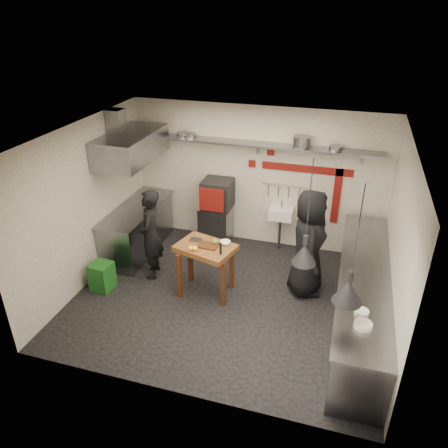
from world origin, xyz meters
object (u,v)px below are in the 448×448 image
(oven_stand, at_px, (216,225))
(chef_right, at_px, (308,243))
(combi_oven, at_px, (218,194))
(chef_left, at_px, (151,234))
(green_bin, at_px, (102,276))
(prep_table, at_px, (206,269))

(oven_stand, height_order, chef_right, chef_right)
(oven_stand, xyz_separation_m, chef_right, (1.97, -1.17, 0.53))
(combi_oven, bearing_deg, chef_left, -117.70)
(combi_oven, relative_size, green_bin, 1.16)
(combi_oven, distance_m, chef_left, 1.68)
(green_bin, relative_size, chef_right, 0.27)
(prep_table, bearing_deg, green_bin, -151.45)
(chef_left, bearing_deg, prep_table, 62.04)
(oven_stand, relative_size, green_bin, 1.60)
(oven_stand, height_order, green_bin, oven_stand)
(prep_table, relative_size, chef_right, 0.49)
(chef_right, bearing_deg, prep_table, 95.87)
(prep_table, height_order, chef_left, chef_left)
(combi_oven, relative_size, chef_left, 0.35)
(oven_stand, xyz_separation_m, chef_left, (-0.73, -1.48, 0.43))
(oven_stand, xyz_separation_m, combi_oven, (0.04, -0.00, 0.69))
(oven_stand, bearing_deg, prep_table, -77.81)
(green_bin, height_order, chef_left, chef_left)
(combi_oven, xyz_separation_m, green_bin, (-1.43, -2.13, -0.84))
(chef_left, xyz_separation_m, chef_right, (2.71, 0.30, 0.10))
(combi_oven, height_order, chef_right, chef_right)
(prep_table, distance_m, chef_left, 1.19)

